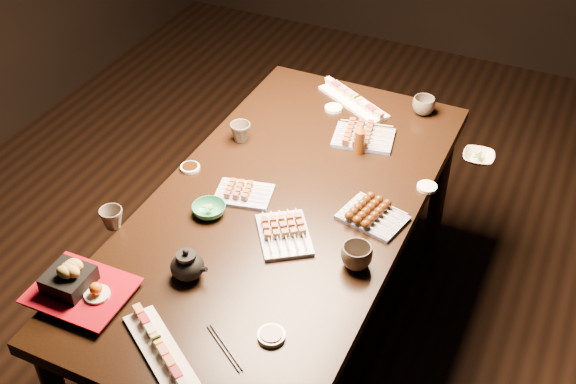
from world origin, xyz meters
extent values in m
plane|color=black|center=(0.00, 0.00, 0.00)|extent=(5.00, 5.00, 0.00)
cube|color=black|center=(0.10, -0.30, 0.38)|extent=(1.40, 1.99, 0.75)
imported|color=#287C55|center=(-0.11, -0.45, 0.77)|extent=(0.13, 0.13, 0.04)
imported|color=beige|center=(0.67, 0.26, 0.76)|extent=(0.13, 0.13, 0.03)
imported|color=#50473D|center=(-0.37, -0.65, 0.79)|extent=(0.09, 0.09, 0.07)
imported|color=#50473D|center=(0.45, -0.48, 0.79)|extent=(0.10, 0.10, 0.08)
imported|color=#50473D|center=(-0.22, -0.01, 0.79)|extent=(0.09, 0.09, 0.08)
imported|color=#50473D|center=(0.38, 0.49, 0.79)|extent=(0.09, 0.09, 0.07)
cylinder|color=#612F0D|center=(0.24, 0.11, 0.82)|extent=(0.04, 0.04, 0.13)
cylinder|color=white|center=(-0.30, -0.26, 0.76)|extent=(0.10, 0.10, 0.01)
cylinder|color=white|center=(0.54, 0.01, 0.76)|extent=(0.10, 0.10, 0.01)
cylinder|color=white|center=(0.33, -0.86, 0.76)|extent=(0.12, 0.12, 0.01)
cylinder|color=white|center=(0.03, 0.36, 0.76)|extent=(0.11, 0.11, 0.01)
camera|label=1|loc=(0.95, -2.07, 2.39)|focal=45.00mm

